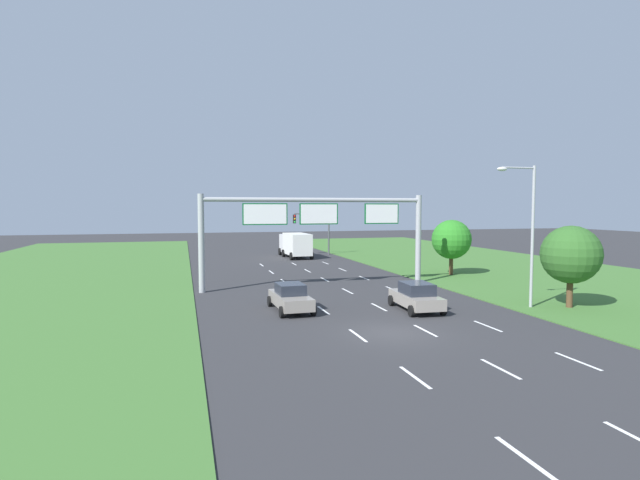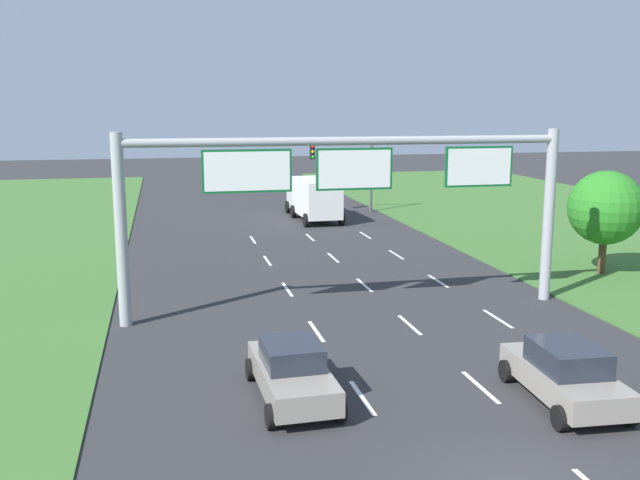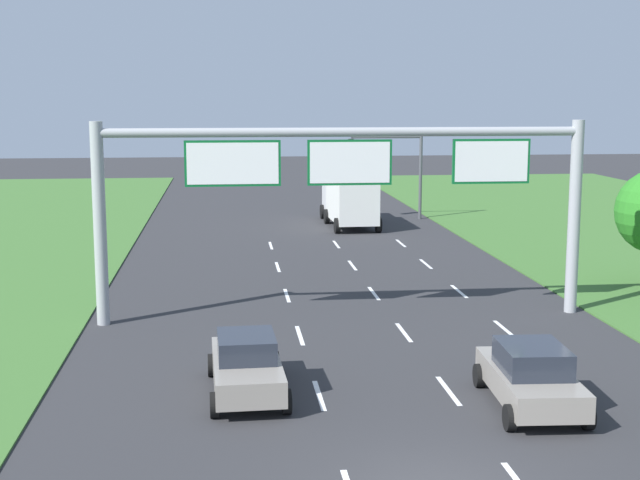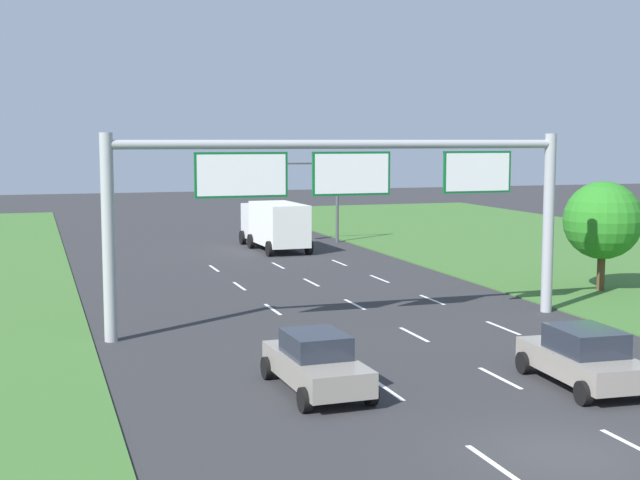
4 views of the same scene
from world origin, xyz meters
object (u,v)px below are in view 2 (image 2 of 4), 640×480
(car_lead_silver, at_px, (565,373))
(car_near_red, at_px, (292,371))
(sign_gantry, at_px, (351,185))
(roadside_tree_mid, at_px, (606,208))
(traffic_light_mast, at_px, (346,161))
(box_truck, at_px, (313,197))

(car_lead_silver, bearing_deg, car_near_red, 169.08)
(sign_gantry, height_order, roadside_tree_mid, sign_gantry)
(car_near_red, xyz_separation_m, car_lead_silver, (7.14, -1.81, 0.02))
(traffic_light_mast, bearing_deg, box_truck, -140.68)
(sign_gantry, bearing_deg, car_near_red, -115.44)
(car_near_red, distance_m, roadside_tree_mid, 20.52)
(sign_gantry, height_order, traffic_light_mast, sign_gantry)
(car_near_red, height_order, car_lead_silver, car_lead_silver)
(box_truck, height_order, traffic_light_mast, traffic_light_mast)
(car_lead_silver, distance_m, roadside_tree_mid, 16.53)
(car_near_red, xyz_separation_m, roadside_tree_mid, (16.99, 11.26, 2.40))
(box_truck, height_order, sign_gantry, sign_gantry)
(car_near_red, distance_m, box_truck, 31.32)
(roadside_tree_mid, bearing_deg, box_truck, 117.31)
(roadside_tree_mid, bearing_deg, car_lead_silver, -127.00)
(box_truck, bearing_deg, traffic_light_mast, 37.45)
(box_truck, xyz_separation_m, traffic_light_mast, (3.03, 2.48, 2.25))
(roadside_tree_mid, bearing_deg, car_near_red, -146.46)
(roadside_tree_mid, bearing_deg, sign_gantry, -165.55)
(sign_gantry, xyz_separation_m, traffic_light_mast, (6.34, 25.15, -1.09))
(car_near_red, bearing_deg, traffic_light_mast, 71.25)
(car_lead_silver, bearing_deg, sign_gantry, 112.73)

